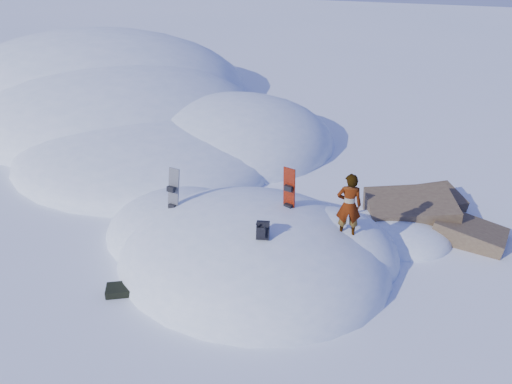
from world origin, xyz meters
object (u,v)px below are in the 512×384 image
(snowboard_red, at_px, (289,199))
(snowboard_dark, at_px, (173,199))
(person, at_px, (349,205))
(backpack, at_px, (263,230))

(snowboard_red, relative_size, snowboard_dark, 1.03)
(snowboard_red, xyz_separation_m, snowboard_dark, (-2.94, -0.53, -0.27))
(person, bearing_deg, backpack, 23.98)
(snowboard_red, bearing_deg, person, 6.25)
(snowboard_dark, height_order, person, person)
(person, bearing_deg, snowboard_red, -23.48)
(snowboard_red, height_order, backpack, snowboard_red)
(backpack, xyz_separation_m, person, (1.66, 1.28, 0.28))
(snowboard_dark, height_order, backpack, snowboard_dark)
(snowboard_dark, bearing_deg, snowboard_red, 19.96)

